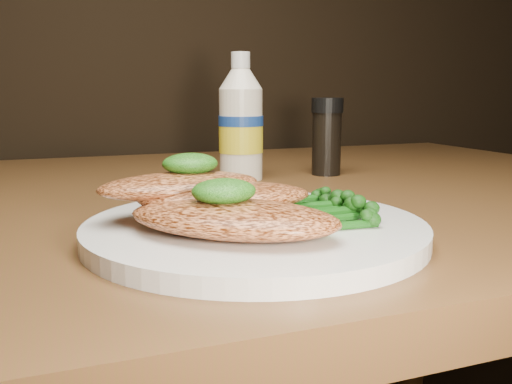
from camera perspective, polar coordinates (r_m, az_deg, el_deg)
name	(u,v)px	position (r m, az deg, el deg)	size (l,w,h in m)	color
plate	(255,230)	(0.46, -0.09, -3.88)	(0.28, 0.28, 0.01)	white
chicken_front	(233,218)	(0.41, -2.38, -2.68)	(0.16, 0.09, 0.03)	#D07442
chicken_mid	(225,197)	(0.45, -3.17, -0.47)	(0.14, 0.07, 0.02)	#D07442
chicken_back	(181,185)	(0.46, -7.70, 0.67)	(0.14, 0.07, 0.02)	#D07442
pesto_front	(224,191)	(0.41, -3.31, 0.09)	(0.05, 0.04, 0.02)	#0B3307
pesto_back	(190,164)	(0.47, -6.75, 2.89)	(0.05, 0.04, 0.02)	#0B3307
broccolini_bundle	(299,206)	(0.46, 4.40, -1.45)	(0.13, 0.10, 0.02)	#134C10
mayo_bottle	(241,117)	(0.75, -1.57, 7.69)	(0.06, 0.06, 0.17)	#EFE2CA
pepper_grinder	(327,137)	(0.79, 7.23, 5.62)	(0.04, 0.04, 0.11)	black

